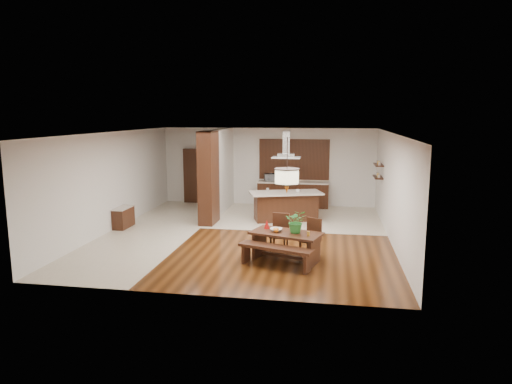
% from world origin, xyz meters
% --- Properties ---
extents(room_shell, '(9.00, 9.04, 2.92)m').
position_xyz_m(room_shell, '(0.00, 0.00, 2.06)').
color(room_shell, '#381C0A').
rests_on(room_shell, ground).
extents(tile_hallway, '(2.50, 9.00, 0.01)m').
position_xyz_m(tile_hallway, '(-2.75, 0.00, 0.01)').
color(tile_hallway, beige).
rests_on(tile_hallway, ground).
extents(tile_kitchen, '(5.50, 4.00, 0.01)m').
position_xyz_m(tile_kitchen, '(1.25, 2.50, 0.01)').
color(tile_kitchen, beige).
rests_on(tile_kitchen, ground).
extents(soffit_band, '(8.00, 9.00, 0.02)m').
position_xyz_m(soffit_band, '(0.00, 0.00, 2.88)').
color(soffit_band, '#3A180E').
rests_on(soffit_band, room_shell).
extents(partition_pier, '(0.45, 1.00, 2.90)m').
position_xyz_m(partition_pier, '(-1.40, 1.20, 1.45)').
color(partition_pier, black).
rests_on(partition_pier, ground).
extents(partition_stub, '(0.18, 2.40, 2.90)m').
position_xyz_m(partition_stub, '(-1.40, 3.30, 1.45)').
color(partition_stub, silver).
rests_on(partition_stub, ground).
extents(hallway_console, '(0.37, 0.88, 0.63)m').
position_xyz_m(hallway_console, '(-3.81, 0.20, 0.32)').
color(hallway_console, black).
rests_on(hallway_console, ground).
extents(hallway_doorway, '(1.10, 0.20, 2.10)m').
position_xyz_m(hallway_doorway, '(-2.70, 4.40, 1.05)').
color(hallway_doorway, black).
rests_on(hallway_doorway, ground).
extents(rear_counter, '(2.60, 0.62, 0.95)m').
position_xyz_m(rear_counter, '(1.00, 4.20, 0.48)').
color(rear_counter, black).
rests_on(rear_counter, ground).
extents(kitchen_window, '(2.60, 0.08, 1.50)m').
position_xyz_m(kitchen_window, '(1.00, 4.46, 1.75)').
color(kitchen_window, olive).
rests_on(kitchen_window, room_shell).
extents(shelf_lower, '(0.26, 0.90, 0.04)m').
position_xyz_m(shelf_lower, '(3.87, 2.60, 1.40)').
color(shelf_lower, black).
rests_on(shelf_lower, room_shell).
extents(shelf_upper, '(0.26, 0.90, 0.04)m').
position_xyz_m(shelf_upper, '(3.87, 2.60, 1.80)').
color(shelf_upper, black).
rests_on(shelf_upper, room_shell).
extents(dining_table, '(1.80, 1.27, 0.68)m').
position_xyz_m(dining_table, '(1.37, -2.10, 0.50)').
color(dining_table, black).
rests_on(dining_table, ground).
extents(dining_bench, '(1.77, 0.90, 0.49)m').
position_xyz_m(dining_bench, '(1.19, -2.66, 0.24)').
color(dining_bench, black).
rests_on(dining_bench, ground).
extents(dining_chair_left, '(0.47, 0.47, 0.96)m').
position_xyz_m(dining_chair_left, '(1.13, -1.50, 0.48)').
color(dining_chair_left, black).
rests_on(dining_chair_left, ground).
extents(dining_chair_right, '(0.56, 0.56, 0.93)m').
position_xyz_m(dining_chair_right, '(1.91, -1.75, 0.46)').
color(dining_chair_right, black).
rests_on(dining_chair_right, ground).
extents(pendant_lantern, '(0.64, 0.64, 1.31)m').
position_xyz_m(pendant_lantern, '(1.37, -2.10, 2.25)').
color(pendant_lantern, beige).
rests_on(pendant_lantern, room_shell).
extents(foliage_plant, '(0.51, 0.45, 0.55)m').
position_xyz_m(foliage_plant, '(1.60, -2.11, 0.95)').
color(foliage_plant, '#297D2F').
rests_on(foliage_plant, dining_table).
extents(fruit_bowl, '(0.30, 0.30, 0.07)m').
position_xyz_m(fruit_bowl, '(1.12, -2.04, 0.71)').
color(fruit_bowl, beige).
rests_on(fruit_bowl, dining_table).
extents(napkin_cone, '(0.14, 0.14, 0.21)m').
position_xyz_m(napkin_cone, '(0.87, -1.83, 0.78)').
color(napkin_cone, '#A70E0B').
rests_on(napkin_cone, dining_table).
extents(gold_ornament, '(0.08, 0.08, 0.10)m').
position_xyz_m(gold_ornament, '(1.89, -2.34, 0.73)').
color(gold_ornament, gold).
rests_on(gold_ornament, dining_table).
extents(kitchen_island, '(2.48, 1.65, 0.94)m').
position_xyz_m(kitchen_island, '(0.95, 1.96, 0.48)').
color(kitchen_island, black).
rests_on(kitchen_island, ground).
extents(range_hood, '(0.90, 0.55, 0.87)m').
position_xyz_m(range_hood, '(0.95, 1.97, 2.46)').
color(range_hood, silver).
rests_on(range_hood, room_shell).
extents(island_cup, '(0.15, 0.15, 0.10)m').
position_xyz_m(island_cup, '(1.34, 1.87, 1.00)').
color(island_cup, silver).
rests_on(island_cup, kitchen_island).
extents(microwave, '(0.57, 0.48, 0.27)m').
position_xyz_m(microwave, '(0.17, 4.22, 1.09)').
color(microwave, '#B1B4B9').
rests_on(microwave, rear_counter).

